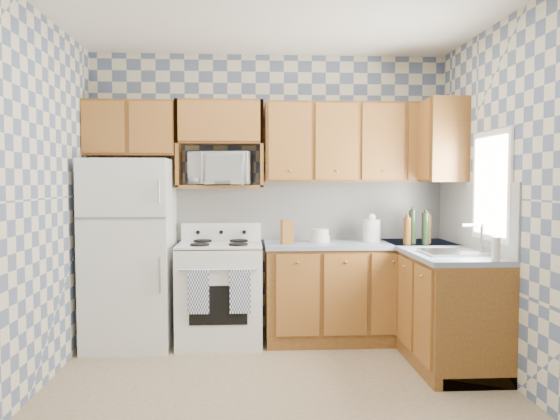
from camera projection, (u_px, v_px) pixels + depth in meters
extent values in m
plane|color=#7F664D|center=(279.00, 395.00, 3.78)|extent=(3.40, 3.40, 0.00)
cube|color=slate|center=(270.00, 195.00, 5.31)|extent=(3.40, 0.02, 2.70)
cube|color=slate|center=(522.00, 201.00, 3.81)|extent=(0.02, 3.20, 2.70)
cube|color=white|center=(311.00, 211.00, 5.33)|extent=(2.60, 0.02, 0.56)
cube|color=white|center=(473.00, 215.00, 4.61)|extent=(0.02, 1.60, 0.56)
cube|color=silver|center=(130.00, 253.00, 4.91)|extent=(0.75, 0.70, 1.68)
cube|color=silver|center=(220.00, 294.00, 5.00)|extent=(0.76, 0.65, 0.90)
cube|color=silver|center=(220.00, 245.00, 4.98)|extent=(0.76, 0.65, 0.02)
cube|color=silver|center=(221.00, 232.00, 5.25)|extent=(0.76, 0.08, 0.17)
cube|color=navy|center=(198.00, 292.00, 4.64)|extent=(0.18, 0.02, 0.38)
cube|color=navy|center=(240.00, 292.00, 4.66)|extent=(0.18, 0.02, 0.38)
cube|color=brown|center=(359.00, 293.00, 5.10)|extent=(1.75, 0.60, 0.88)
cube|color=brown|center=(438.00, 304.00, 4.64)|extent=(0.60, 1.60, 0.88)
cube|color=slate|center=(360.00, 244.00, 5.07)|extent=(1.77, 0.63, 0.04)
cube|color=slate|center=(438.00, 250.00, 4.61)|extent=(0.63, 1.60, 0.04)
cube|color=brown|center=(357.00, 143.00, 5.16)|extent=(1.75, 0.33, 0.74)
cube|color=brown|center=(131.00, 129.00, 5.04)|extent=(0.82, 0.33, 0.50)
cube|color=brown|center=(438.00, 142.00, 5.02)|extent=(0.33, 0.70, 0.74)
cube|color=brown|center=(220.00, 187.00, 5.11)|extent=(0.80, 0.33, 0.03)
imported|color=silver|center=(221.00, 169.00, 5.08)|extent=(0.60, 0.45, 0.31)
cube|color=#B7B7BC|center=(454.00, 253.00, 4.26)|extent=(0.48, 0.40, 0.03)
cube|color=white|center=(491.00, 186.00, 4.25)|extent=(0.02, 0.66, 0.86)
cylinder|color=black|center=(412.00, 227.00, 4.91)|extent=(0.07, 0.07, 0.31)
cylinder|color=black|center=(426.00, 229.00, 4.85)|extent=(0.07, 0.07, 0.29)
cylinder|color=#4F2C10|center=(427.00, 229.00, 4.96)|extent=(0.07, 0.07, 0.27)
cylinder|color=#4F2C10|center=(407.00, 231.00, 4.83)|extent=(0.07, 0.07, 0.25)
cube|color=brown|center=(287.00, 232.00, 4.91)|extent=(0.12, 0.12, 0.22)
cylinder|color=silver|center=(372.00, 231.00, 5.10)|extent=(0.16, 0.16, 0.21)
cylinder|color=beige|center=(496.00, 249.00, 3.87)|extent=(0.06, 0.06, 0.17)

